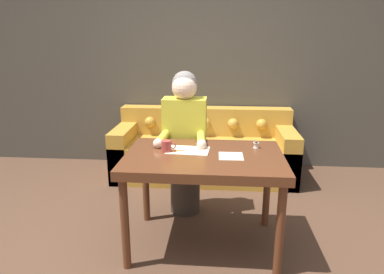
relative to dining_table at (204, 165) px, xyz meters
The scene contains 10 objects.
ground_plane 0.71m from the dining_table, 134.21° to the right, with size 16.00×16.00×0.00m, color #4C3323.
wall_back 2.02m from the dining_table, 94.27° to the left, with size 8.00×0.06×2.60m.
dining_table is the anchor object (origin of this frame).
couch 1.54m from the dining_table, 92.53° to the left, with size 2.11×0.84×0.78m.
person 0.58m from the dining_table, 110.60° to the left, with size 0.43×0.59×1.34m.
pattern_paper_main 0.18m from the dining_table, 146.78° to the left, with size 0.34×0.24×0.00m.
pattern_paper_offcut 0.22m from the dining_table, ahead, with size 0.18×0.18×0.00m.
scissors 0.21m from the dining_table, 159.55° to the left, with size 0.24×0.11×0.01m.
mug 0.32m from the dining_table, behind, with size 0.11×0.08×0.09m.
thread_spool 0.46m from the dining_table, 25.77° to the left, with size 0.04×0.04×0.05m.
Camera 1 is at (0.25, -2.29, 1.60)m, focal length 32.00 mm.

